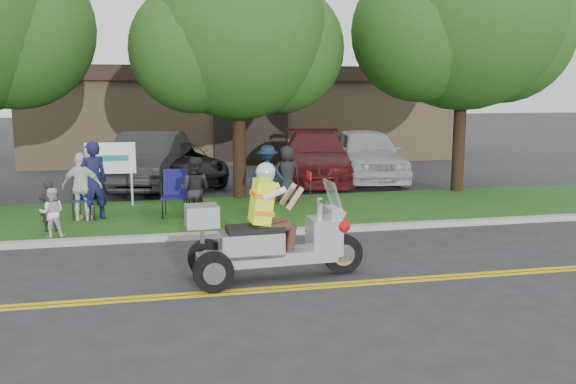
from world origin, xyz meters
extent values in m
plane|color=#28282B|center=(0.00, 0.00, 0.00)|extent=(120.00, 120.00, 0.00)
cube|color=gold|center=(0.00, -0.58, 0.01)|extent=(60.00, 0.10, 0.01)
cube|color=gold|center=(0.00, -0.42, 0.01)|extent=(60.00, 0.10, 0.01)
cube|color=#A8A89E|center=(0.00, 3.05, 0.06)|extent=(60.00, 0.25, 0.12)
cube|color=#234512|center=(0.00, 5.20, 0.06)|extent=(60.00, 4.00, 0.10)
cube|color=#9E7F5B|center=(2.00, 19.00, 2.00)|extent=(18.00, 8.00, 4.00)
cube|color=black|center=(2.00, 14.95, 3.70)|extent=(18.00, 0.30, 0.60)
sphere|color=#1F4A15|center=(-5.15, 7.30, 4.59)|extent=(4.05, 4.05, 4.05)
cylinder|color=#332114|center=(0.50, 7.20, 2.10)|extent=(0.36, 0.36, 4.20)
sphere|color=#1F4A15|center=(0.50, 7.20, 4.65)|extent=(4.80, 4.80, 4.80)
sphere|color=#1F4A15|center=(1.70, 7.50, 4.20)|extent=(3.60, 3.60, 3.60)
sphere|color=#1F4A15|center=(-0.70, 7.00, 4.12)|extent=(3.36, 3.36, 3.36)
cylinder|color=#332114|center=(7.00, 7.00, 2.38)|extent=(0.36, 0.36, 4.76)
sphere|color=#1F4A15|center=(7.00, 7.00, 5.27)|extent=(5.60, 5.60, 5.60)
sphere|color=#1F4A15|center=(8.40, 7.30, 4.76)|extent=(4.20, 4.20, 4.20)
sphere|color=#1F4A15|center=(5.60, 6.80, 4.68)|extent=(3.92, 3.92, 3.92)
cylinder|color=silver|center=(-3.40, 6.60, 0.55)|extent=(0.06, 0.06, 1.10)
cylinder|color=silver|center=(-2.40, 6.60, 0.55)|extent=(0.06, 0.06, 1.10)
cube|color=white|center=(-2.90, 6.60, 1.35)|extent=(1.25, 0.06, 0.80)
cylinder|color=black|center=(1.31, 0.10, 0.34)|extent=(0.69, 0.19, 0.68)
cylinder|color=black|center=(-0.93, -0.42, 0.32)|extent=(0.64, 0.20, 0.63)
cylinder|color=black|center=(-0.97, 0.40, 0.32)|extent=(0.64, 0.20, 0.63)
cube|color=silver|center=(0.07, 0.04, 0.38)|extent=(2.17, 0.62, 0.20)
cube|color=silver|center=(-0.27, 0.02, 0.62)|extent=(1.04, 0.57, 0.40)
cube|color=black|center=(-0.21, 0.02, 0.86)|extent=(0.93, 0.52, 0.11)
cube|color=silver|center=(0.97, 0.08, 0.68)|extent=(0.53, 0.57, 0.62)
cube|color=silver|center=(1.13, 0.09, 1.33)|extent=(0.24, 0.53, 0.55)
cube|color=silver|center=(-1.06, -0.02, 1.13)|extent=(0.53, 0.50, 0.34)
sphere|color=#B20C0F|center=(1.24, -0.06, 0.88)|extent=(0.25, 0.25, 0.25)
cube|color=#BFE918|center=(-0.09, 0.03, 1.31)|extent=(0.41, 0.47, 0.74)
sphere|color=silver|center=(-0.02, 0.03, 1.79)|extent=(0.33, 0.33, 0.33)
cylinder|color=black|center=(-1.65, 4.67, 0.34)|extent=(0.03, 0.03, 0.47)
cylinder|color=black|center=(-1.15, 4.58, 0.34)|extent=(0.03, 0.03, 0.47)
cylinder|color=black|center=(-1.57, 5.13, 0.34)|extent=(0.03, 0.03, 0.47)
cylinder|color=black|center=(-1.07, 5.04, 0.34)|extent=(0.03, 0.03, 0.47)
cube|color=#131151|center=(-1.36, 4.85, 0.58)|extent=(0.66, 0.62, 0.04)
cube|color=#131151|center=(-1.32, 5.11, 0.90)|extent=(0.60, 0.27, 0.63)
cylinder|color=black|center=(-3.66, 4.92, 0.33)|extent=(0.03, 0.03, 0.45)
cylinder|color=black|center=(-3.18, 4.81, 0.33)|extent=(0.03, 0.03, 0.45)
cylinder|color=black|center=(-3.56, 5.36, 0.33)|extent=(0.03, 0.03, 0.45)
cylinder|color=black|center=(-3.08, 5.25, 0.33)|extent=(0.03, 0.03, 0.45)
cube|color=navy|center=(-3.37, 5.08, 0.56)|extent=(0.66, 0.62, 0.04)
cube|color=navy|center=(-3.32, 5.32, 0.87)|extent=(0.58, 0.29, 0.61)
imported|color=#15173C|center=(-3.19, 4.98, 1.02)|extent=(0.78, 0.65, 1.82)
imported|color=black|center=(-0.92, 4.16, 0.86)|extent=(0.91, 0.83, 1.50)
imported|color=white|center=(-3.43, 4.95, 0.89)|extent=(0.98, 0.58, 1.57)
imported|color=#16223F|center=(1.10, 6.13, 0.88)|extent=(1.15, 0.94, 1.55)
imported|color=black|center=(1.60, 6.07, 0.87)|extent=(0.82, 0.61, 1.53)
imported|color=black|center=(-4.00, 3.93, 0.66)|extent=(0.43, 0.31, 1.11)
imported|color=silver|center=(-3.87, 3.40, 0.62)|extent=(0.50, 0.40, 1.02)
imported|color=#29292B|center=(-2.00, 10.17, 0.87)|extent=(2.98, 5.53, 1.73)
imported|color=black|center=(-1.05, 10.67, 0.66)|extent=(3.29, 5.13, 1.32)
imported|color=#571416|center=(3.49, 10.31, 0.83)|extent=(3.46, 6.06, 1.65)
imported|color=silver|center=(5.21, 10.11, 0.89)|extent=(2.73, 5.46, 1.79)
camera|label=1|loc=(-1.70, -9.51, 3.13)|focal=38.00mm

